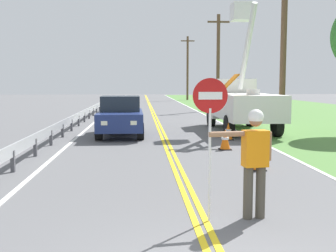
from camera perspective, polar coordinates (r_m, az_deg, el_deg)
name	(u,v)px	position (r m, az deg, el deg)	size (l,w,h in m)	color
centerline_yellow_left	(156,122)	(24.12, -1.70, 0.52)	(0.11, 110.00, 0.01)	yellow
centerline_yellow_right	(159,122)	(24.13, -1.27, 0.52)	(0.11, 110.00, 0.01)	yellow
edge_line_right	(219,122)	(24.53, 6.95, 0.57)	(0.12, 110.00, 0.01)	silver
edge_line_left	(94,123)	(24.25, -10.01, 0.46)	(0.12, 110.00, 0.01)	silver
flagger_worker	(254,156)	(7.06, 11.67, -4.08)	(1.08, 0.30, 1.83)	#474238
stop_sign_paddle	(210,117)	(6.71, 5.73, 1.20)	(0.56, 0.04, 2.33)	silver
utility_bucket_truck	(239,100)	(20.33, 9.64, 3.47)	(2.67, 6.82, 5.94)	white
oncoming_sedan_nearest	(121,116)	(17.96, -6.47, 1.30)	(1.98, 4.14, 1.70)	navy
utility_pole_near	(284,40)	(20.24, 15.44, 11.16)	(1.80, 0.28, 8.02)	brown
utility_pole_mid	(218,61)	(35.04, 6.83, 8.82)	(1.80, 0.28, 7.80)	brown
utility_pole_far	(188,67)	(56.20, 2.67, 8.02)	(1.80, 0.28, 8.38)	brown
traffic_cone_lead	(257,157)	(11.13, 12.07, -4.17)	(0.40, 0.40, 0.70)	orange
traffic_cone_mid	(225,140)	(14.33, 7.78, -1.87)	(0.40, 0.40, 0.70)	orange
traffic_cone_tail	(228,131)	(16.82, 8.19, -0.73)	(0.40, 0.40, 0.70)	orange
guardrail_left_shoulder	(67,122)	(19.06, -13.55, 0.49)	(0.10, 32.00, 0.71)	#9EA0A3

